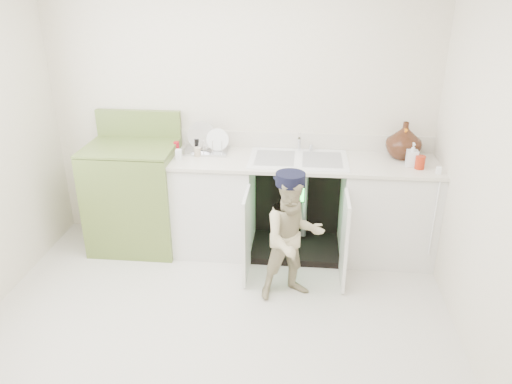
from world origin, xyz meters
TOP-DOWN VIEW (x-y plane):
  - ground at (0.00, 0.00)m, footprint 3.50×3.50m
  - room_shell at (0.00, 0.00)m, footprint 6.00×5.50m
  - counter_run at (0.58, 1.21)m, footprint 2.44×1.02m
  - avocado_stove at (-0.94, 1.18)m, footprint 0.79×0.65m
  - repair_worker at (0.54, 0.49)m, footprint 0.61×0.65m

SIDE VIEW (x-z plane):
  - ground at x=0.00m, z-range 0.00..0.00m
  - counter_run at x=0.58m, z-range -0.14..1.08m
  - avocado_stove at x=-0.94m, z-range -0.11..1.12m
  - repair_worker at x=0.54m, z-range 0.00..1.05m
  - room_shell at x=0.00m, z-range 0.62..1.88m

